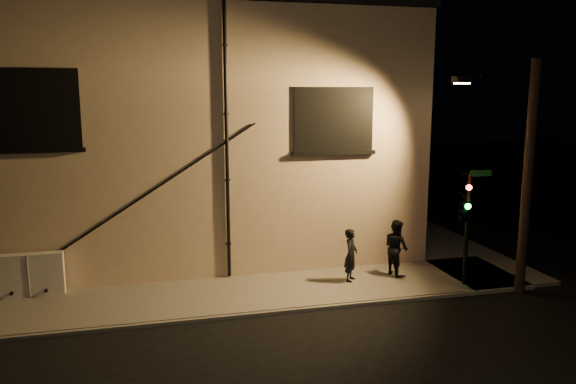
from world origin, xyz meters
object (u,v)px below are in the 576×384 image
object	(u,v)px
utility_cabinet	(29,275)
pedestrian_b	(396,247)
traffic_signal	(464,210)
streetlamp_pole	(523,171)
pedestrian_a	(351,255)

from	to	relation	value
utility_cabinet	pedestrian_b	bearing A→B (deg)	-4.40
pedestrian_b	traffic_signal	world-z (taller)	traffic_signal
pedestrian_b	streetlamp_pole	bearing A→B (deg)	-136.57
pedestrian_b	streetlamp_pole	xyz separation A→B (m)	(2.91, -1.98, 2.61)
pedestrian_a	pedestrian_b	xyz separation A→B (m)	(1.59, 0.18, 0.08)
pedestrian_a	traffic_signal	bearing A→B (deg)	-78.75
utility_cabinet	pedestrian_b	size ratio (longest dim) A/B	1.05
pedestrian_a	pedestrian_b	bearing A→B (deg)	-49.50
pedestrian_b	pedestrian_a	bearing A→B (deg)	84.13
utility_cabinet	pedestrian_a	xyz separation A→B (m)	(9.32, -1.02, 0.20)
traffic_signal	streetlamp_pole	xyz separation A→B (m)	(1.49, -0.54, 1.17)
traffic_signal	streetlamp_pole	size ratio (longest dim) A/B	0.51
utility_cabinet	traffic_signal	xyz separation A→B (m)	(12.33, -2.28, 1.72)
pedestrian_a	traffic_signal	xyz separation A→B (m)	(3.01, -1.26, 1.52)
pedestrian_a	streetlamp_pole	bearing A→B (deg)	-77.81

